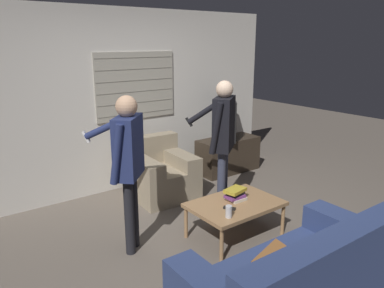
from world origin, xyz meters
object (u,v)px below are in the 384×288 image
(tv, at_px, (229,119))
(armchair_beige, at_px, (160,173))
(person_left_standing, at_px, (128,156))
(book_stack, at_px, (235,194))
(person_right_standing, at_px, (223,132))
(floor_fan, at_px, (192,173))
(spare_remote, at_px, (230,208))
(soda_can, at_px, (229,211))
(coffee_table, at_px, (235,206))

(tv, bearing_deg, armchair_beige, -43.07)
(tv, relative_size, person_left_standing, 0.40)
(book_stack, bearing_deg, person_right_standing, 66.02)
(floor_fan, bearing_deg, book_stack, -109.24)
(spare_remote, bearing_deg, person_left_standing, 119.52)
(soda_can, bearing_deg, person_right_standing, 53.40)
(coffee_table, xyz_separation_m, tv, (1.39, 1.67, 0.51))
(person_right_standing, xyz_separation_m, floor_fan, (0.32, 1.05, -0.90))
(spare_remote, bearing_deg, floor_fan, 36.25)
(coffee_table, distance_m, tv, 2.23)
(coffee_table, bearing_deg, person_right_standing, 63.90)
(person_left_standing, height_order, soda_can, person_left_standing)
(person_right_standing, distance_m, spare_remote, 0.98)
(person_right_standing, bearing_deg, person_left_standing, 145.43)
(book_stack, relative_size, spare_remote, 2.00)
(soda_can, distance_m, floor_fan, 2.01)
(book_stack, bearing_deg, soda_can, -141.40)
(person_left_standing, relative_size, floor_fan, 4.58)
(coffee_table, bearing_deg, soda_can, -143.58)
(tv, bearing_deg, floor_fan, -43.76)
(person_left_standing, distance_m, floor_fan, 2.16)
(armchair_beige, bearing_deg, person_left_standing, 49.38)
(coffee_table, bearing_deg, book_stack, 49.25)
(floor_fan, bearing_deg, tv, 6.92)
(tv, height_order, floor_fan, tv)
(coffee_table, xyz_separation_m, person_right_standing, (0.26, 0.52, 0.69))
(coffee_table, bearing_deg, spare_remote, -152.31)
(floor_fan, bearing_deg, armchair_beige, -171.49)
(tv, height_order, soda_can, tv)
(armchair_beige, xyz_separation_m, tv, (1.44, 0.19, 0.56))
(coffee_table, xyz_separation_m, soda_can, (-0.29, -0.22, 0.10))
(book_stack, bearing_deg, coffee_table, -130.75)
(coffee_table, height_order, tv, tv)
(person_right_standing, bearing_deg, spare_remote, -162.73)
(person_right_standing, height_order, spare_remote, person_right_standing)
(tv, relative_size, spare_remote, 4.80)
(coffee_table, distance_m, soda_can, 0.38)
(armchair_beige, height_order, person_left_standing, person_left_standing)
(armchair_beige, bearing_deg, floor_fan, -168.24)
(armchair_beige, distance_m, spare_remote, 1.57)
(tv, relative_size, book_stack, 2.40)
(coffee_table, height_order, person_left_standing, person_left_standing)
(spare_remote, height_order, floor_fan, spare_remote)
(person_right_standing, distance_m, floor_fan, 1.42)
(person_left_standing, xyz_separation_m, person_right_standing, (1.30, 0.08, 0.03))
(coffee_table, relative_size, soda_can, 7.78)
(book_stack, bearing_deg, armchair_beige, 93.82)
(spare_remote, bearing_deg, armchair_beige, 56.07)
(book_stack, xyz_separation_m, floor_fan, (0.53, 1.52, -0.31))
(armchair_beige, xyz_separation_m, soda_can, (-0.25, -1.70, 0.14))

